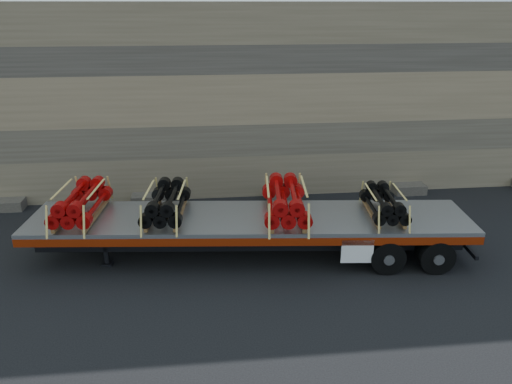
# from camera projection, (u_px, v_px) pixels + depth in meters

# --- Properties ---
(ground) EXTENTS (120.00, 120.00, 0.00)m
(ground) POSITION_uv_depth(u_px,v_px,m) (240.00, 260.00, 14.39)
(ground) COLOR black
(ground) RESTS_ON ground
(rock_wall) EXTENTS (44.00, 3.00, 7.00)m
(rock_wall) POSITION_uv_depth(u_px,v_px,m) (225.00, 99.00, 19.19)
(rock_wall) COLOR #7A6B54
(rock_wall) RESTS_ON ground
(trailer) EXTENTS (12.66, 3.61, 1.25)m
(trailer) POSITION_uv_depth(u_px,v_px,m) (250.00, 236.00, 14.44)
(trailer) COLOR #A4A6AB
(trailer) RESTS_ON ground
(bundle_front) EXTENTS (1.39, 2.44, 0.83)m
(bundle_front) POSITION_uv_depth(u_px,v_px,m) (81.00, 203.00, 14.02)
(bundle_front) COLOR #A60908
(bundle_front) RESTS_ON trailer
(bundle_midfront) EXTENTS (1.34, 2.35, 0.80)m
(bundle_midfront) POSITION_uv_depth(u_px,v_px,m) (166.00, 204.00, 14.05)
(bundle_midfront) COLOR black
(bundle_midfront) RESTS_ON trailer
(bundle_midrear) EXTENTS (1.48, 2.60, 0.88)m
(bundle_midrear) POSITION_uv_depth(u_px,v_px,m) (286.00, 202.00, 14.07)
(bundle_midrear) COLOR #A60908
(bundle_midrear) RESTS_ON trailer
(bundle_rear) EXTENTS (1.19, 2.08, 0.71)m
(bundle_rear) POSITION_uv_depth(u_px,v_px,m) (384.00, 204.00, 14.14)
(bundle_rear) COLOR black
(bundle_rear) RESTS_ON trailer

